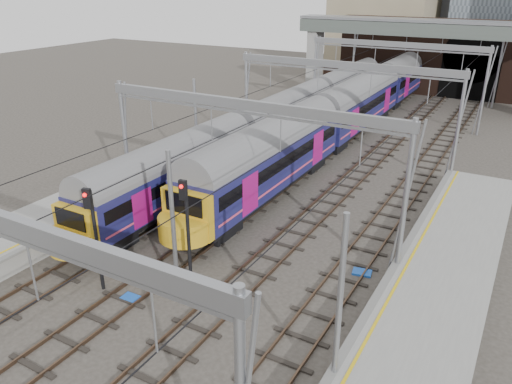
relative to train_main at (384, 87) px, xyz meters
The scene contains 13 objects.
ground 40.43m from the train_main, 87.16° to the right, with size 160.00×160.00×0.00m, color #38332D.
platform_left 38.73m from the train_main, 102.21° to the right, with size 4.32×55.00×1.12m.
tracks 25.51m from the train_main, 85.48° to the right, with size 14.40×80.00×0.22m.
overhead_line 19.32m from the train_main, 83.93° to the right, with size 16.80×80.00×8.00m.
retaining_wall 12.24m from the train_main, 73.71° to the left, with size 28.00×2.75×9.00m.
overbridge 7.62m from the train_main, 70.67° to the left, with size 28.00×3.00×9.25m.
train_main is the anchor object (origin of this frame).
train_second 16.17m from the train_main, 104.32° to the right, with size 2.65×46.00×4.61m.
signal_near_left 39.55m from the train_main, 92.12° to the right, with size 0.40×0.48×5.11m.
signal_near_centre 36.91m from the train_main, 87.51° to the right, with size 0.38×0.48×5.17m.
equip_cover_a 39.53m from the train_main, 89.71° to the right, with size 0.81×0.57×0.10m, color blue.
equip_cover_b 29.45m from the train_main, 90.59° to the right, with size 0.81×0.57×0.09m, color blue.
equip_cover_c 33.50m from the train_main, 75.11° to the right, with size 0.90×0.64×0.11m, color blue.
Camera 1 is at (12.34, -12.66, 13.24)m, focal length 35.00 mm.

